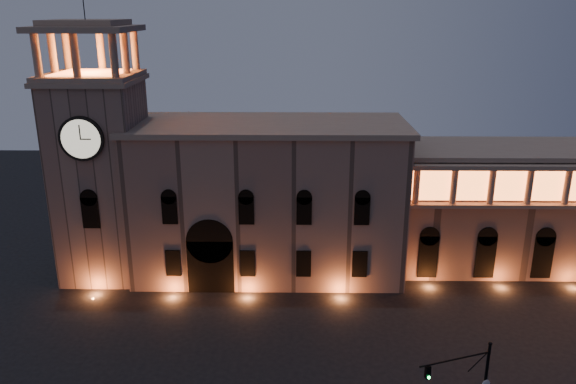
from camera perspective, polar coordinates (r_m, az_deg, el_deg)
The scene contains 3 objects.
government_building at distance 64.12m, azimuth -2.08°, elevation -0.70°, with size 30.80×12.80×17.60m.
clock_tower at distance 65.66m, azimuth -18.45°, elevation 2.21°, with size 9.80×9.80×32.40m.
colonnade_wing at distance 73.27m, azimuth 25.70°, elevation -1.31°, with size 40.60×11.50×14.50m.
Camera 1 is at (1.03, -38.70, 29.42)m, focal length 35.00 mm.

